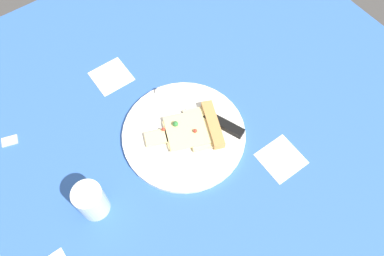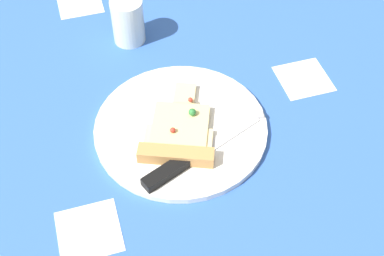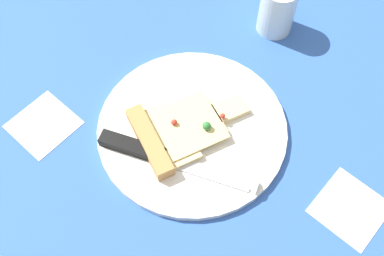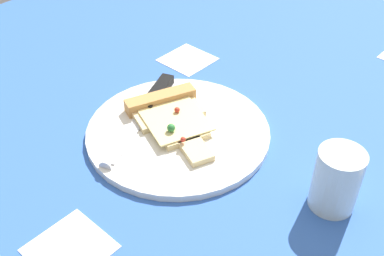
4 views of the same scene
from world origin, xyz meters
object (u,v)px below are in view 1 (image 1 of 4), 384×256
plate (184,134)px  knife (207,116)px  pizza_slice (195,129)px  drinking_glass (91,201)px

plate → knife: size_ratio=1.26×
pizza_slice → knife: 4.68cm
pizza_slice → drinking_glass: size_ratio=2.12×
pizza_slice → drinking_glass: 27.95cm
pizza_slice → drinking_glass: drinking_glass is taller
pizza_slice → plate: bearing=90.4°
knife → drinking_glass: 32.56cm
plate → drinking_glass: 25.82cm
knife → drinking_glass: bearing=163.8°
pizza_slice → drinking_glass: (-27.74, -2.29, 2.58)cm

